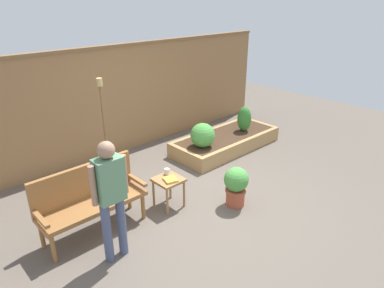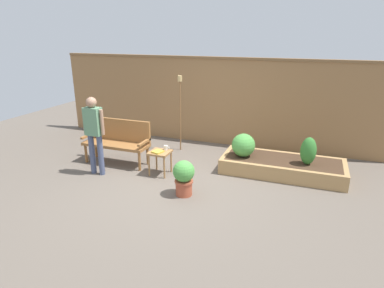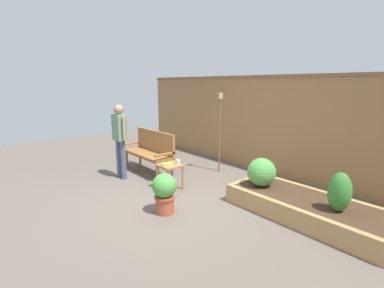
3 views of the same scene
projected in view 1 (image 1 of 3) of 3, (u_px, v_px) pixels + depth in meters
ground_plane at (201, 204)px, 5.41m from camera, size 14.00×14.00×0.00m
fence_back at (108, 102)px, 6.72m from camera, size 8.40×0.14×2.16m
garden_bench at (89, 195)px, 4.63m from camera, size 1.44×0.48×0.94m
side_table at (168, 183)px, 5.20m from camera, size 0.40×0.40×0.48m
cup_on_table at (167, 171)px, 5.29m from camera, size 0.11×0.08×0.09m
book_on_table at (170, 180)px, 5.11m from camera, size 0.23×0.24×0.03m
potted_boxwood at (236, 185)px, 5.26m from camera, size 0.38×0.38×0.64m
raised_planter_bed at (226, 141)px, 7.33m from camera, size 2.40×1.00×0.30m
shrub_near_bench at (203, 135)px, 6.62m from camera, size 0.47×0.47×0.47m
shrub_far_corner at (244, 119)px, 7.38m from camera, size 0.30×0.30×0.54m
tiki_torch at (103, 112)px, 5.77m from camera, size 0.10×0.10×1.78m
person_by_bench at (110, 192)px, 3.96m from camera, size 0.47×0.20×1.56m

